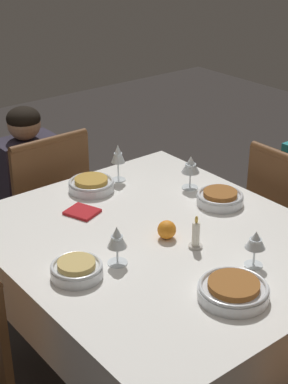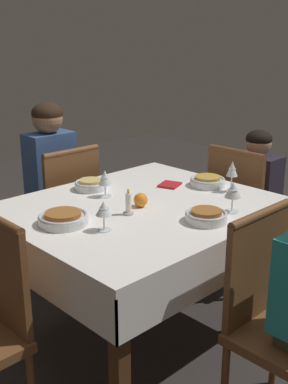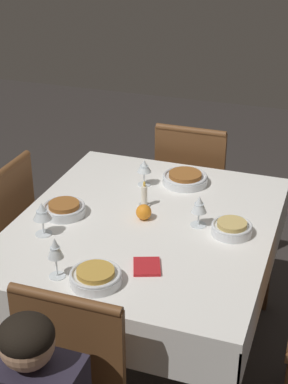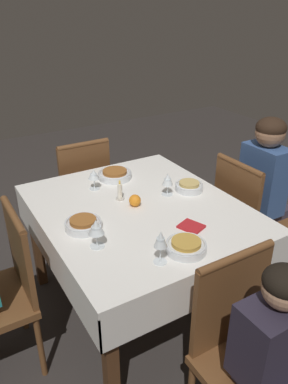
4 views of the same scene
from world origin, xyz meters
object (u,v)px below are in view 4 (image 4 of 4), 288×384
Objects in this scene: person_adult_denim at (267,188)px; chair_north at (0,288)px; bowl_east at (115,174)px; candle_centerpiece at (120,193)px; chair_west at (247,349)px; wine_glass_north at (96,228)px; bowl_north at (83,224)px; bowl_south at (189,186)px; dining_table at (139,220)px; person_child_dark at (282,373)px; bowl_west at (186,246)px; orange_fruit at (135,200)px; wine_glass_south at (168,180)px; chair_east at (81,187)px; chair_south at (247,214)px; wine_glass_west at (161,240)px; napkin_red_folded at (191,227)px; wine_glass_east at (94,175)px.

chair_north is at bearing 87.02° from person_adult_denim.
bowl_east is 0.31m from candle_centerpiece.
chair_west reaches higher than wine_glass_north.
chair_north is at bearing 81.13° from bowl_north.
person_adult_denim is 6.77× the size of bowl_south.
bowl_east is at bearing -7.98° from dining_table.
bowl_east is (1.51, -0.06, 0.24)m from person_child_dark.
bowl_west is at bearing 141.88° from bowl_south.
orange_fruit is (-0.40, 0.08, 0.01)m from bowl_east.
bowl_south is at bearing -70.42° from wine_glass_north.
wine_glass_south is 0.75× the size of bowl_north.
candle_centerpiece is at bearing 78.31° from person_adult_denim.
chair_west is 1.82m from chair_east.
chair_south is 5.31× the size of bowl_south.
person_adult_denim reaches higher than person_child_dark.
chair_west is at bearing 90.00° from person_child_dark.
wine_glass_west is at bearing 143.45° from wine_glass_south.
napkin_red_folded is at bearing 164.62° from wine_glass_south.
candle_centerpiece reaches higher than bowl_south.
napkin_red_folded is at bearing -61.26° from wine_glass_west.
bowl_east is (0.38, 0.17, -0.07)m from wine_glass_south.
person_child_dark reaches higher than chair_south.
chair_south and chair_west have the same top height.
bowl_east is at bearing 56.31° from chair_south.
dining_table is at bearing 93.76° from bowl_south.
bowl_south and bowl_east have the same top height.
person_child_dark reaches higher than chair_east.
chair_west is at bearing 158.08° from bowl_south.
chair_east reaches higher than wine_glass_east.
wine_glass_south reaches higher than bowl_north.
wine_glass_west is at bearing 133.41° from bowl_south.
chair_west is 4.11× the size of bowl_east.
bowl_south is at bearing -89.40° from orange_fruit.
bowl_west is at bearing 135.97° from napkin_red_folded.
wine_glass_north reaches higher than dining_table.
chair_south is at bearing -123.69° from bowl_east.
wine_glass_east is at bearing 19.38° from candle_centerpiece.
person_child_dark is 1.24m from candle_centerpiece.
bowl_south is at bearing -122.43° from wine_glass_east.
bowl_east is 1.52× the size of napkin_red_folded.
dining_table is 8.71× the size of wine_glass_north.
wine_glass_west reaches higher than orange_fruit.
chair_west reaches higher than wine_glass_east.
person_adult_denim is at bearing -90.00° from chair_south.
bowl_north reaches higher than dining_table.
dining_table is at bearing -2.97° from bowl_west.
wine_glass_south is 0.64× the size of bowl_east.
chair_east is 5.31× the size of bowl_south.
bowl_east is 0.41m from orange_fruit.
wine_glass_east is (0.84, -0.05, -0.02)m from wine_glass_west.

